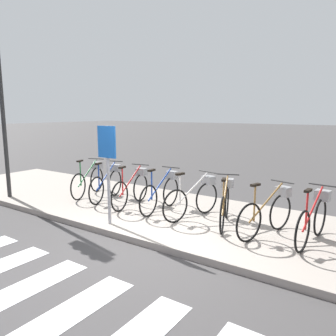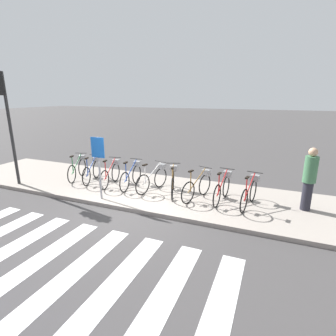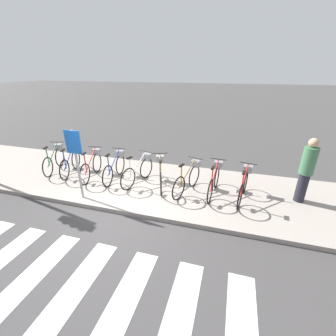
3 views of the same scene
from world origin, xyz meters
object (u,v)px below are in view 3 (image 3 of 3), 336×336
object	(u,v)px
parked_bicycle_5	(160,172)
sign_post	(75,153)
parked_bicycle_8	(244,184)
parked_bicycle_3	(115,166)
parked_bicycle_4	(139,169)
pedestrian	(306,169)
parked_bicycle_1	(71,161)
parked_bicycle_7	(215,179)
parked_bicycle_0	(55,158)
parked_bicycle_6	(189,177)
parked_bicycle_2	(92,164)

from	to	relation	value
parked_bicycle_5	sign_post	distance (m)	2.42
sign_post	parked_bicycle_8	bearing A→B (deg)	15.59
parked_bicycle_3	parked_bicycle_4	distance (m)	0.84
parked_bicycle_5	pedestrian	world-z (taller)	pedestrian
parked_bicycle_1	parked_bicycle_5	size ratio (longest dim) A/B	1.02
parked_bicycle_7	pedestrian	xyz separation A→B (m)	(2.26, 0.23, 0.49)
parked_bicycle_0	parked_bicycle_7	distance (m)	5.50
parked_bicycle_6	parked_bicycle_7	bearing A→B (deg)	6.58
parked_bicycle_6	sign_post	bearing A→B (deg)	-156.47
parked_bicycle_0	parked_bicycle_5	world-z (taller)	same
parked_bicycle_5	sign_post	bearing A→B (deg)	-145.21
parked_bicycle_7	sign_post	size ratio (longest dim) A/B	0.84
parked_bicycle_3	sign_post	size ratio (longest dim) A/B	0.84
parked_bicycle_8	parked_bicycle_4	bearing A→B (deg)	177.57
parked_bicycle_1	sign_post	world-z (taller)	sign_post
parked_bicycle_2	sign_post	bearing A→B (deg)	-69.52
parked_bicycle_5	parked_bicycle_6	xyz separation A→B (m)	(0.88, -0.10, 0.00)
parked_bicycle_5	sign_post	size ratio (longest dim) A/B	0.80
parked_bicycle_0	parked_bicycle_4	size ratio (longest dim) A/B	0.98
parked_bicycle_8	parked_bicycle_5	bearing A→B (deg)	177.55
parked_bicycle_4	parked_bicycle_7	size ratio (longest dim) A/B	0.98
parked_bicycle_6	parked_bicycle_8	size ratio (longest dim) A/B	0.98
parked_bicycle_7	parked_bicycle_0	bearing A→B (deg)	179.04
parked_bicycle_3	sign_post	xyz separation A→B (m)	(-0.32, -1.34, 0.87)
parked_bicycle_2	parked_bicycle_7	size ratio (longest dim) A/B	0.99
parked_bicycle_3	parked_bicycle_7	bearing A→B (deg)	-1.15
parked_bicycle_1	sign_post	xyz separation A→B (m)	(1.34, -1.33, 0.87)
parked_bicycle_7	sign_post	xyz separation A→B (m)	(-3.47, -1.28, 0.87)
parked_bicycle_0	parked_bicycle_5	xyz separation A→B (m)	(3.89, -0.08, 0.00)
parked_bicycle_2	parked_bicycle_8	distance (m)	4.73
parked_bicycle_7	parked_bicycle_3	bearing A→B (deg)	178.85
parked_bicycle_2	parked_bicycle_6	distance (m)	3.21
parked_bicycle_6	pedestrian	xyz separation A→B (m)	(2.99, 0.31, 0.49)
parked_bicycle_1	parked_bicycle_7	distance (m)	4.80
parked_bicycle_2	parked_bicycle_1	bearing A→B (deg)	175.08
parked_bicycle_6	parked_bicycle_7	size ratio (longest dim) A/B	0.97
parked_bicycle_3	parked_bicycle_6	bearing A→B (deg)	-3.48
parked_bicycle_1	parked_bicycle_5	world-z (taller)	same
parked_bicycle_5	parked_bicycle_1	bearing A→B (deg)	179.19
pedestrian	parked_bicycle_0	bearing A→B (deg)	-178.99
parked_bicycle_4	sign_post	distance (m)	1.96
pedestrian	parked_bicycle_1	bearing A→B (deg)	-178.61
parked_bicycle_5	parked_bicycle_6	bearing A→B (deg)	-6.33
parked_bicycle_2	parked_bicycle_6	bearing A→B (deg)	-1.22
parked_bicycle_7	sign_post	world-z (taller)	sign_post
parked_bicycle_6	parked_bicycle_7	distance (m)	0.73
parked_bicycle_0	parked_bicycle_1	world-z (taller)	same
parked_bicycle_1	parked_bicycle_8	distance (m)	5.59
parked_bicycle_3	parked_bicycle_7	size ratio (longest dim) A/B	1.00
sign_post	parked_bicycle_1	bearing A→B (deg)	135.07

